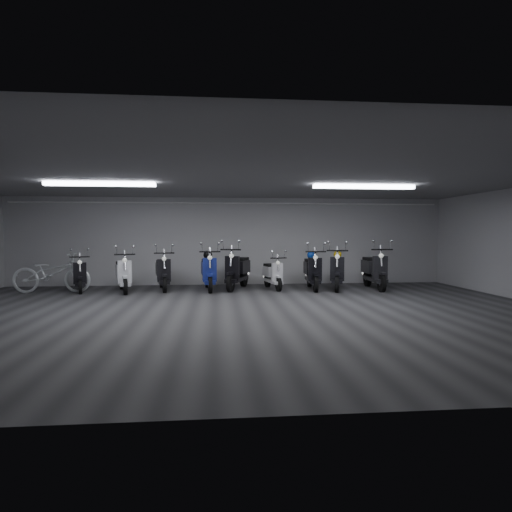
{
  "coord_description": "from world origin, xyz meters",
  "views": [
    {
      "loc": [
        -0.42,
        -8.68,
        1.64
      ],
      "look_at": [
        0.59,
        2.5,
        1.05
      ],
      "focal_mm": 29.67,
      "sensor_mm": 36.0,
      "label": 1
    }
  ],
  "objects": [
    {
      "name": "front_wall",
      "position": [
        0.0,
        -5.0,
        1.4
      ],
      "size": [
        14.0,
        0.01,
        2.8
      ],
      "primitive_type": "cube",
      "color": "#B0B0B3",
      "rests_on": "ground"
    },
    {
      "name": "scooter_8",
      "position": [
        3.07,
        3.4,
        0.73
      ],
      "size": [
        1.19,
        2.06,
        1.46
      ],
      "primitive_type": null,
      "rotation": [
        0.0,
        0.0,
        -0.29
      ],
      "color": "black",
      "rests_on": "floor"
    },
    {
      "name": "scooter_3",
      "position": [
        -2.01,
        3.76,
        0.69
      ],
      "size": [
        0.96,
        1.93,
        1.37
      ],
      "primitive_type": null,
      "rotation": [
        0.0,
        0.0,
        0.19
      ],
      "color": "black",
      "rests_on": "floor"
    },
    {
      "name": "scooter_6",
      "position": [
        1.2,
        3.65,
        0.59
      ],
      "size": [
        0.82,
        1.66,
        1.19
      ],
      "primitive_type": null,
      "rotation": [
        0.0,
        0.0,
        0.19
      ],
      "color": "white",
      "rests_on": "floor"
    },
    {
      "name": "helmet_0",
      "position": [
        2.38,
        3.77,
        1.0
      ],
      "size": [
        0.25,
        0.25,
        0.25
      ],
      "primitive_type": "sphere",
      "color": "#0D3497",
      "rests_on": "scooter_7"
    },
    {
      "name": "conduit",
      "position": [
        0.0,
        4.92,
        2.62
      ],
      "size": [
        13.6,
        0.05,
        0.05
      ],
      "primitive_type": "cylinder",
      "rotation": [
        0.0,
        1.57,
        0.0
      ],
      "color": "white",
      "rests_on": "back_wall"
    },
    {
      "name": "back_wall",
      "position": [
        0.0,
        5.0,
        1.4
      ],
      "size": [
        14.0,
        0.01,
        2.8
      ],
      "primitive_type": "cube",
      "color": "#B0B0B3",
      "rests_on": "ground"
    },
    {
      "name": "scooter_5",
      "position": [
        0.16,
        3.76,
        0.74
      ],
      "size": [
        1.3,
        2.11,
        1.49
      ],
      "primitive_type": null,
      "rotation": [
        0.0,
        0.0,
        -0.35
      ],
      "color": "black",
      "rests_on": "floor"
    },
    {
      "name": "scooter_0",
      "position": [
        -4.31,
        3.63,
        0.63
      ],
      "size": [
        1.06,
        1.79,
        1.26
      ],
      "primitive_type": null,
      "rotation": [
        0.0,
        0.0,
        0.32
      ],
      "color": "black",
      "rests_on": "floor"
    },
    {
      "name": "bicycle",
      "position": [
        -5.01,
        3.47,
        0.67
      ],
      "size": [
        2.08,
        0.74,
        1.34
      ],
      "primitive_type": "imported",
      "rotation": [
        0.0,
        0.0,
        1.57
      ],
      "color": "white",
      "rests_on": "floor"
    },
    {
      "name": "scooter_7",
      "position": [
        2.36,
        3.51,
        0.71
      ],
      "size": [
        0.78,
        1.95,
        1.42
      ],
      "primitive_type": null,
      "rotation": [
        0.0,
        0.0,
        -0.08
      ],
      "color": "black",
      "rests_on": "floor"
    },
    {
      "name": "scooter_2",
      "position": [
        -3.07,
        3.44,
        0.68
      ],
      "size": [
        1.1,
        1.91,
        1.35
      ],
      "primitive_type": null,
      "rotation": [
        0.0,
        0.0,
        0.29
      ],
      "color": "silver",
      "rests_on": "floor"
    },
    {
      "name": "helmet_2",
      "position": [
        -0.71,
        3.86,
        1.02
      ],
      "size": [
        0.26,
        0.26,
        0.26
      ],
      "primitive_type": "sphere",
      "color": "black",
      "rests_on": "scooter_4"
    },
    {
      "name": "floor",
      "position": [
        0.0,
        0.0,
        -0.01
      ],
      "size": [
        14.0,
        10.0,
        0.01
      ],
      "primitive_type": "cube",
      "color": "#333335",
      "rests_on": "ground"
    },
    {
      "name": "fluor_strip_left",
      "position": [
        -3.0,
        1.0,
        2.74
      ],
      "size": [
        2.4,
        0.18,
        0.08
      ],
      "primitive_type": "cube",
      "color": "white",
      "rests_on": "ceiling"
    },
    {
      "name": "ceiling",
      "position": [
        0.0,
        0.0,
        2.8
      ],
      "size": [
        14.0,
        10.0,
        0.01
      ],
      "primitive_type": "cube",
      "color": "gray",
      "rests_on": "ground"
    },
    {
      "name": "helmet_1",
      "position": [
        3.15,
        3.66,
        1.02
      ],
      "size": [
        0.24,
        0.24,
        0.24
      ],
      "primitive_type": "sphere",
      "color": "gold",
      "rests_on": "scooter_8"
    },
    {
      "name": "fluor_strip_right",
      "position": [
        3.0,
        1.0,
        2.74
      ],
      "size": [
        2.4,
        0.18,
        0.08
      ],
      "primitive_type": "cube",
      "color": "white",
      "rests_on": "ceiling"
    },
    {
      "name": "scooter_9",
      "position": [
        4.19,
        3.39,
        0.75
      ],
      "size": [
        0.77,
        2.04,
        1.49
      ],
      "primitive_type": null,
      "rotation": [
        0.0,
        0.0,
        -0.05
      ],
      "color": "black",
      "rests_on": "floor"
    },
    {
      "name": "scooter_4",
      "position": [
        -0.69,
        3.6,
        0.71
      ],
      "size": [
        0.81,
        1.96,
        1.43
      ],
      "primitive_type": null,
      "rotation": [
        0.0,
        0.0,
        0.09
      ],
      "color": "navy",
      "rests_on": "floor"
    }
  ]
}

